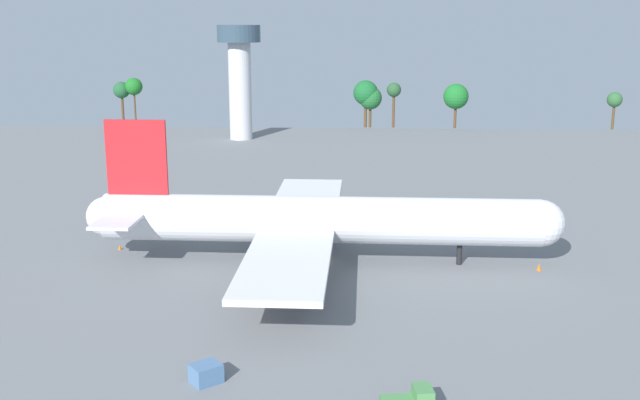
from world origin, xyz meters
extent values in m
plane|color=slate|center=(0.00, 0.00, 0.00)|extent=(245.75, 245.75, 0.00)
cylinder|color=silver|center=(0.00, 0.00, 5.66)|extent=(55.92, 6.03, 6.03)
sphere|color=silver|center=(27.96, 0.00, 5.66)|extent=(5.91, 5.91, 5.91)
sphere|color=silver|center=(-27.96, 0.00, 5.66)|extent=(5.13, 5.13, 5.13)
cube|color=red|center=(-23.49, 0.00, 13.50)|extent=(7.83, 0.50, 9.65)
cube|color=silver|center=(-24.60, -4.82, 6.56)|extent=(5.03, 9.05, 0.36)
cube|color=silver|center=(-24.60, 4.82, 6.56)|extent=(5.03, 9.05, 0.36)
cube|color=silver|center=(-2.80, -14.59, 4.76)|extent=(9.51, 25.56, 0.70)
cube|color=silver|center=(-2.80, 14.59, 4.76)|extent=(9.51, 25.56, 0.70)
cylinder|color=gray|center=(-1.80, -10.75, 3.14)|extent=(4.83, 2.53, 2.53)
cylinder|color=gray|center=(-1.80, -20.21, 3.14)|extent=(4.83, 2.53, 2.53)
cylinder|color=gray|center=(-1.80, 10.75, 3.14)|extent=(4.83, 2.53, 2.53)
cylinder|color=gray|center=(-1.80, 20.21, 3.14)|extent=(4.83, 2.53, 2.53)
cylinder|color=black|center=(17.89, 0.00, 1.32)|extent=(0.70, 0.70, 2.64)
cylinder|color=black|center=(-2.80, -3.32, 1.32)|extent=(0.70, 0.70, 2.64)
cylinder|color=black|center=(-2.80, 3.32, 1.32)|extent=(0.70, 0.70, 2.64)
cube|color=#4C8C4C|center=(10.52, -38.02, 1.31)|extent=(1.78, 2.32, 1.86)
cube|color=#4C729E|center=(-7.85, -33.87, 0.83)|extent=(3.21, 3.16, 1.67)
cone|color=orange|center=(27.65, -1.84, 0.42)|extent=(0.59, 0.59, 0.85)
cone|color=orange|center=(-27.65, 3.52, 0.34)|extent=(0.48, 0.48, 0.69)
cylinder|color=silver|center=(-26.89, 101.29, 12.46)|extent=(5.82, 5.82, 24.93)
cylinder|color=#334756|center=(-26.89, 101.29, 27.08)|extent=(11.05, 11.05, 4.30)
cylinder|color=#51381E|center=(-66.07, 125.20, 4.47)|extent=(0.76, 0.76, 8.93)
sphere|color=#21582F|center=(-66.07, 125.20, 10.38)|extent=(4.83, 4.83, 4.83)
cylinder|color=#51381E|center=(-62.34, 125.20, 4.96)|extent=(0.54, 0.54, 9.91)
sphere|color=#1C6C22|center=(-62.34, 125.20, 11.43)|extent=(5.06, 5.06, 5.06)
cylinder|color=#51381E|center=(5.60, 125.20, 3.93)|extent=(0.89, 0.89, 7.85)
sphere|color=#19612C|center=(5.60, 125.20, 10.00)|extent=(7.16, 7.16, 7.16)
cylinder|color=#51381E|center=(6.97, 125.20, 3.26)|extent=(0.76, 0.76, 6.52)
sphere|color=#21662F|center=(6.97, 125.20, 8.51)|extent=(6.65, 6.65, 6.65)
cylinder|color=#51381E|center=(13.70, 125.20, 4.82)|extent=(0.76, 0.76, 9.65)
sphere|color=#28532E|center=(13.70, 125.20, 10.89)|extent=(4.14, 4.14, 4.14)
cylinder|color=#51381E|center=(31.45, 125.20, 3.48)|extent=(0.78, 0.78, 6.95)
sphere|color=#1C6D29|center=(31.45, 125.20, 9.12)|extent=(7.23, 7.23, 7.23)
cylinder|color=#51381E|center=(76.07, 125.20, 3.60)|extent=(0.73, 0.73, 7.19)
sphere|color=#2E5F32|center=(76.07, 125.20, 8.47)|extent=(4.27, 4.27, 4.27)
camera|label=1|loc=(5.64, -92.84, 30.69)|focal=42.19mm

